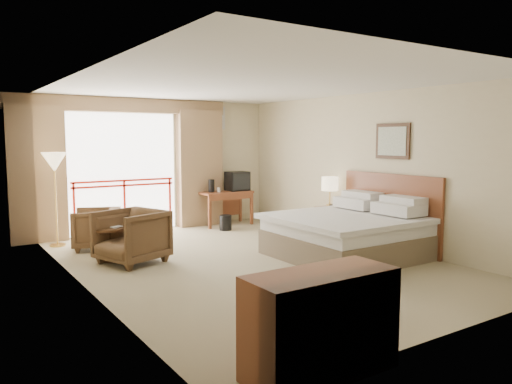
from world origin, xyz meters
TOP-DOWN VIEW (x-y plane):
  - floor at (0.00, 0.00)m, footprint 7.00×7.00m
  - ceiling at (0.00, 0.00)m, footprint 7.00×7.00m
  - wall_back at (0.00, 3.50)m, footprint 5.00×0.00m
  - wall_front at (0.00, -3.50)m, footprint 5.00×0.00m
  - wall_left at (-2.50, 0.00)m, footprint 0.00×7.00m
  - wall_right at (2.50, 0.00)m, footprint 0.00×7.00m
  - balcony_door at (-0.80, 3.48)m, footprint 2.40×0.00m
  - balcony_railing at (-0.80, 3.46)m, footprint 2.09×0.03m
  - curtain_left at (-2.45, 3.35)m, footprint 1.00×0.26m
  - curtain_right at (0.85, 3.35)m, footprint 1.00×0.26m
  - valance at (-0.80, 3.38)m, footprint 4.40×0.22m
  - hvac_vent at (1.30, 3.47)m, footprint 0.50×0.04m
  - bed at (1.50, -0.60)m, footprint 2.13×2.06m
  - headboard at (2.46, -0.60)m, footprint 0.06×2.10m
  - framed_art at (2.47, -0.60)m, footprint 0.04×0.72m
  - nightstand at (2.22, 0.62)m, footprint 0.44×0.52m
  - table_lamp at (2.22, 0.67)m, footprint 0.31×0.31m
  - phone at (2.17, 0.47)m, footprint 0.21×0.18m
  - desk at (1.32, 3.09)m, footprint 1.14×0.55m
  - tv at (1.62, 3.03)m, footprint 0.47×0.37m
  - coffee_maker at (0.97, 3.04)m, footprint 0.15×0.15m
  - cup at (1.12, 2.99)m, footprint 0.08×0.08m
  - wastebasket at (1.00, 2.50)m, footprint 0.29×0.29m
  - armchair_far at (-1.73, 2.20)m, footprint 1.00×0.99m
  - armchair_near at (-1.56, 0.91)m, footprint 1.14×1.13m
  - side_table at (-1.80, 1.24)m, footprint 0.47×0.47m
  - book at (-1.80, 1.24)m, footprint 0.23×0.28m
  - floor_lamp at (-2.25, 2.81)m, footprint 0.42×0.42m
  - dresser at (-1.54, -3.45)m, footprint 1.27×0.54m

SIDE VIEW (x-z plane):
  - floor at x=0.00m, z-range 0.00..0.00m
  - armchair_far at x=-1.73m, z-range -0.35..0.35m
  - armchair_near at x=-1.56m, z-range -0.41..0.41m
  - wastebasket at x=1.00m, z-range 0.00..0.31m
  - nightstand at x=2.22m, z-range 0.00..0.60m
  - side_table at x=-1.80m, z-range 0.09..0.61m
  - bed at x=1.50m, z-range -0.11..0.86m
  - dresser at x=-1.54m, z-range 0.00..0.84m
  - book at x=-1.80m, z-range 0.50..0.53m
  - desk at x=1.32m, z-range 0.21..0.95m
  - phone at x=2.17m, z-range 0.60..0.68m
  - headboard at x=2.46m, z-range 0.00..1.30m
  - cup at x=1.12m, z-range 0.74..0.84m
  - balcony_railing at x=-0.80m, z-range 0.30..1.32m
  - coffee_maker at x=0.97m, z-range 0.74..1.02m
  - tv at x=1.62m, z-range 0.74..1.17m
  - table_lamp at x=2.22m, z-range 0.76..1.31m
  - balcony_door at x=-0.80m, z-range 0.00..2.40m
  - curtain_left at x=-2.45m, z-range 0.00..2.50m
  - curtain_right at x=0.85m, z-range 0.00..2.50m
  - wall_left at x=-2.50m, z-range -2.15..4.85m
  - wall_right at x=2.50m, z-range -2.15..4.85m
  - wall_back at x=0.00m, z-range -1.15..3.85m
  - wall_front at x=0.00m, z-range -1.15..3.85m
  - floor_lamp at x=-2.25m, z-range 0.60..2.25m
  - framed_art at x=2.47m, z-range 1.55..2.15m
  - hvac_vent at x=1.30m, z-range 2.10..2.60m
  - valance at x=-0.80m, z-range 2.41..2.69m
  - ceiling at x=0.00m, z-range 2.70..2.70m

